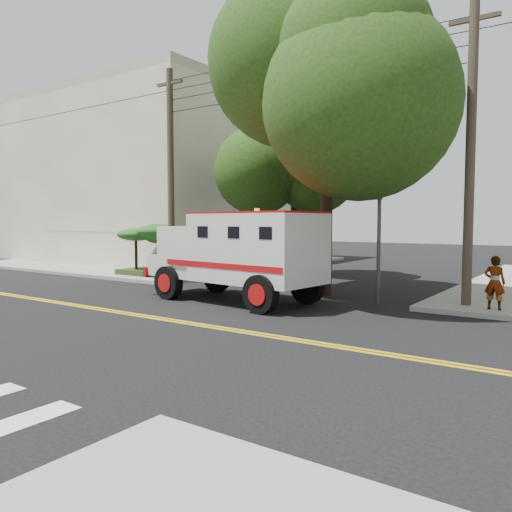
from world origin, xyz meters
The scene contains 12 objects.
ground centered at (0.00, 0.00, 0.00)m, with size 100.00×100.00×0.00m, color black.
sidewalk_nw centered at (-13.50, 13.50, 0.07)m, with size 17.00×17.00×0.15m, color gray.
building_left centered at (-15.50, 15.00, 5.15)m, with size 16.00×14.00×10.00m, color #B1AC91.
utility_pole_left centered at (-5.60, 6.00, 4.50)m, with size 0.28×0.28×9.00m, color #382D23.
utility_pole_right centered at (6.30, 6.20, 4.50)m, with size 0.28×0.28×9.00m, color #382D23.
tree_main centered at (1.94, 6.21, 7.20)m, with size 6.08×5.70×9.85m.
tree_left centered at (-2.68, 11.79, 5.73)m, with size 4.48×4.20×7.70m.
traffic_signal centered at (3.80, 5.60, 2.23)m, with size 0.15×0.18×3.60m.
accessibility_sign centered at (-6.20, 6.17, 1.37)m, with size 0.45×0.10×2.02m.
palm_planter centered at (-7.44, 6.62, 1.65)m, with size 3.52×2.63×2.36m.
armored_truck centered at (-0.17, 3.50, 1.66)m, with size 6.62×3.14×2.92m.
pedestrian_a centered at (7.13, 5.79, 0.91)m, with size 0.55×0.36×1.52m, color gray.
Camera 1 is at (9.58, -9.41, 2.63)m, focal length 35.00 mm.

